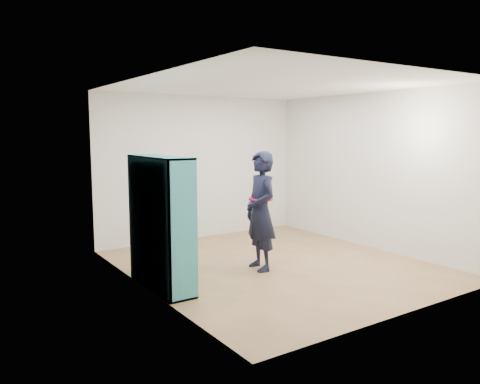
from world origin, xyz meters
TOP-DOWN VIEW (x-y plane):
  - floor at (0.00, 0.00)m, footprint 4.50×4.50m
  - ceiling at (0.00, 0.00)m, footprint 4.50×4.50m
  - wall_left at (-2.00, 0.00)m, footprint 0.02×4.50m
  - wall_right at (2.00, 0.00)m, footprint 0.02×4.50m
  - wall_back at (0.00, 2.25)m, footprint 4.00×0.02m
  - wall_front at (0.00, -2.25)m, footprint 4.00×0.02m
  - bookshelf at (-1.84, 0.01)m, footprint 0.36×1.24m
  - person at (-0.31, -0.04)m, footprint 0.48×0.66m
  - smartphone at (-0.44, 0.06)m, footprint 0.01×0.08m

SIDE VIEW (x-z plane):
  - floor at x=0.00m, z-range 0.00..0.00m
  - bookshelf at x=-1.84m, z-range -0.03..1.63m
  - person at x=-0.31m, z-range 0.00..1.68m
  - smartphone at x=-0.44m, z-range 0.89..1.01m
  - wall_left at x=-2.00m, z-range 0.00..2.60m
  - wall_right at x=2.00m, z-range 0.00..2.60m
  - wall_back at x=0.00m, z-range 0.00..2.60m
  - wall_front at x=0.00m, z-range 0.00..2.60m
  - ceiling at x=0.00m, z-range 2.60..2.60m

